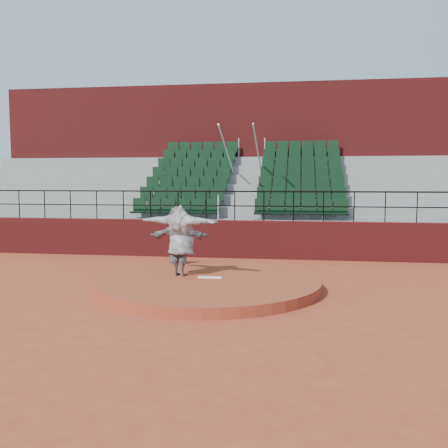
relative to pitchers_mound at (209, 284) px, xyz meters
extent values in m
plane|color=#A33C24|center=(0.00, 0.00, -0.12)|extent=(90.00, 90.00, 0.00)
cylinder|color=#9A3D22|center=(0.00, 0.00, 0.00)|extent=(5.50, 5.50, 0.25)
cube|color=white|center=(0.00, 0.15, 0.14)|extent=(0.60, 0.15, 0.03)
cube|color=maroon|center=(0.00, 5.00, 0.53)|extent=(24.00, 0.30, 1.30)
cylinder|color=black|center=(0.00, 5.00, 2.17)|extent=(24.00, 0.05, 0.05)
cylinder|color=black|center=(0.00, 5.00, 1.68)|extent=(24.00, 0.04, 0.04)
cylinder|color=black|center=(-8.00, 5.00, 1.67)|extent=(0.04, 0.04, 1.00)
cylinder|color=black|center=(-7.00, 5.00, 1.67)|extent=(0.04, 0.04, 1.00)
cylinder|color=black|center=(-6.00, 5.00, 1.67)|extent=(0.04, 0.04, 1.00)
cylinder|color=black|center=(-5.00, 5.00, 1.67)|extent=(0.04, 0.04, 1.00)
cylinder|color=black|center=(-4.00, 5.00, 1.67)|extent=(0.04, 0.04, 1.00)
cylinder|color=black|center=(-3.00, 5.00, 1.67)|extent=(0.04, 0.04, 1.00)
cylinder|color=black|center=(-2.00, 5.00, 1.67)|extent=(0.04, 0.04, 1.00)
cylinder|color=black|center=(-1.00, 5.00, 1.67)|extent=(0.04, 0.04, 1.00)
cylinder|color=black|center=(0.00, 5.00, 1.67)|extent=(0.04, 0.04, 1.00)
cylinder|color=black|center=(1.00, 5.00, 1.67)|extent=(0.04, 0.04, 1.00)
cylinder|color=black|center=(2.00, 5.00, 1.67)|extent=(0.04, 0.04, 1.00)
cylinder|color=black|center=(3.00, 5.00, 1.67)|extent=(0.04, 0.04, 1.00)
cylinder|color=black|center=(4.00, 5.00, 1.67)|extent=(0.04, 0.04, 1.00)
cylinder|color=black|center=(5.00, 5.00, 1.67)|extent=(0.04, 0.04, 1.00)
cylinder|color=black|center=(6.00, 5.00, 1.67)|extent=(0.04, 0.04, 1.00)
cube|color=gray|center=(0.00, 5.58, 0.53)|extent=(24.00, 0.85, 1.30)
cube|color=black|center=(-2.25, 5.59, 1.54)|extent=(3.30, 0.48, 0.72)
cube|color=black|center=(2.25, 5.59, 1.54)|extent=(3.30, 0.48, 0.72)
cube|color=gray|center=(0.00, 6.43, 0.73)|extent=(24.00, 0.85, 1.70)
cube|color=black|center=(-2.25, 6.44, 1.94)|extent=(3.30, 0.48, 0.72)
cube|color=black|center=(2.25, 6.44, 1.94)|extent=(3.30, 0.48, 0.72)
cube|color=gray|center=(0.00, 7.28, 0.93)|extent=(24.00, 0.85, 2.10)
cube|color=black|center=(-2.25, 7.29, 2.33)|extent=(3.30, 0.48, 0.72)
cube|color=black|center=(2.25, 7.29, 2.33)|extent=(3.30, 0.48, 0.72)
cube|color=gray|center=(0.00, 8.12, 1.12)|extent=(24.00, 0.85, 2.50)
cube|color=black|center=(-2.25, 8.13, 2.73)|extent=(3.30, 0.48, 0.72)
cube|color=black|center=(2.25, 8.13, 2.73)|extent=(3.30, 0.48, 0.72)
cube|color=gray|center=(0.00, 8.97, 1.33)|extent=(24.00, 0.85, 2.90)
cube|color=black|center=(-2.25, 8.98, 3.14)|extent=(3.30, 0.48, 0.72)
cube|color=black|center=(2.25, 8.98, 3.14)|extent=(3.30, 0.48, 0.72)
cube|color=gray|center=(0.00, 9.82, 1.52)|extent=(24.00, 0.85, 3.30)
cube|color=black|center=(-2.25, 9.83, 3.53)|extent=(3.30, 0.48, 0.72)
cube|color=black|center=(2.25, 9.83, 3.53)|extent=(3.30, 0.48, 0.72)
cube|color=gray|center=(0.00, 10.68, 1.73)|extent=(24.00, 0.85, 3.70)
cube|color=black|center=(-2.25, 10.69, 3.94)|extent=(3.30, 0.48, 0.72)
cube|color=black|center=(2.25, 10.69, 3.94)|extent=(3.30, 0.48, 0.72)
cylinder|color=silver|center=(-0.60, 8.12, 3.28)|extent=(0.06, 5.97, 2.46)
cylinder|color=silver|center=(0.60, 8.12, 3.28)|extent=(0.06, 5.97, 2.46)
cube|color=maroon|center=(0.00, 12.60, 3.43)|extent=(24.00, 3.00, 7.10)
imported|color=black|center=(-0.79, 0.37, 1.03)|extent=(2.31, 1.21, 1.81)
imported|color=black|center=(-1.31, 2.18, 0.85)|extent=(1.82, 0.62, 1.95)
camera|label=1|loc=(2.18, -11.99, 2.61)|focal=40.00mm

